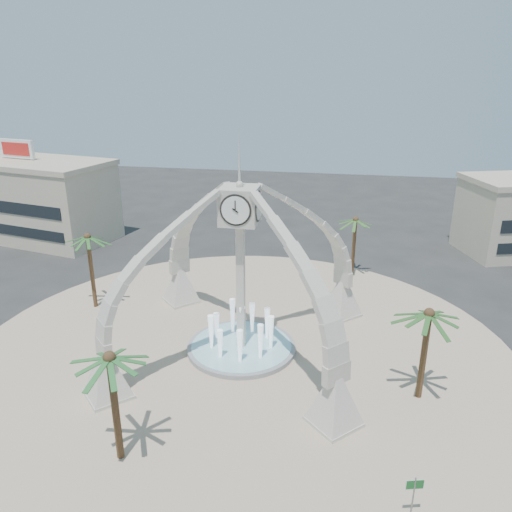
% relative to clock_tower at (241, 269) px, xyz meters
% --- Properties ---
extents(ground, '(140.00, 140.00, 0.00)m').
position_rel_clock_tower_xyz_m(ground, '(0.00, 0.00, -6.49)').
color(ground, '#282828').
rests_on(ground, ground).
extents(plaza, '(40.00, 40.00, 0.06)m').
position_rel_clock_tower_xyz_m(plaza, '(0.00, 0.00, -6.46)').
color(plaza, tan).
rests_on(plaza, ground).
extents(clock_tower, '(17.94, 17.94, 16.30)m').
position_rel_clock_tower_xyz_m(clock_tower, '(0.00, 0.00, 0.00)').
color(clock_tower, beige).
rests_on(clock_tower, ground).
extents(fountain, '(8.00, 8.00, 3.62)m').
position_rel_clock_tower_xyz_m(fountain, '(0.00, 0.00, -6.20)').
color(fountain, gray).
rests_on(fountain, ground).
extents(building_nw, '(23.75, 13.73, 11.90)m').
position_rel_clock_tower_xyz_m(building_nw, '(-32.00, 22.00, -1.66)').
color(building_nw, '#BDAE94').
rests_on(building_nw, ground).
extents(palm_east, '(5.37, 5.37, 6.70)m').
position_rel_clock_tower_xyz_m(palm_east, '(12.25, -3.46, -0.66)').
color(palm_east, brown).
rests_on(palm_east, ground).
extents(palm_west, '(4.84, 4.84, 7.20)m').
position_rel_clock_tower_xyz_m(palm_west, '(-14.11, 4.68, -0.11)').
color(palm_west, brown).
rests_on(palm_west, ground).
extents(palm_north, '(4.67, 4.67, 6.58)m').
position_rel_clock_tower_xyz_m(palm_north, '(7.89, 16.18, -0.70)').
color(palm_north, brown).
rests_on(palm_north, ground).
extents(palm_south, '(5.19, 5.19, 6.95)m').
position_rel_clock_tower_xyz_m(palm_south, '(-3.99, -11.93, -0.41)').
color(palm_south, brown).
rests_on(palm_south, ground).
extents(street_sign, '(0.84, 0.25, 2.36)m').
position_rel_clock_tower_xyz_m(street_sign, '(10.86, -13.02, -4.81)').
color(street_sign, slate).
rests_on(street_sign, ground).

